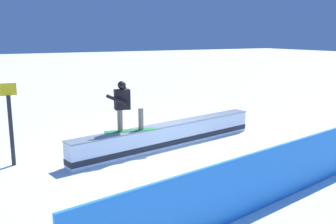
{
  "coord_description": "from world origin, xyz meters",
  "views": [
    {
      "loc": [
        5.2,
        9.36,
        3.22
      ],
      "look_at": [
        0.65,
        1.12,
        1.29
      ],
      "focal_mm": 40.6,
      "sensor_mm": 36.0,
      "label": 1
    }
  ],
  "objects": [
    {
      "name": "grind_box",
      "position": [
        0.0,
        0.0,
        0.31
      ],
      "size": [
        6.33,
        1.61,
        0.69
      ],
      "color": "white",
      "rests_on": "ground_plane"
    },
    {
      "name": "snowboarder",
      "position": [
        1.46,
        0.21,
        1.42
      ],
      "size": [
        1.44,
        0.52,
        1.35
      ],
      "color": "green",
      "rests_on": "grind_box"
    },
    {
      "name": "safety_fence",
      "position": [
        0.0,
        4.29,
        0.57
      ],
      "size": [
        8.79,
        1.65,
        1.15
      ],
      "primitive_type": "cube",
      "rotation": [
        0.0,
        0.0,
        0.18
      ],
      "color": "#2985EC",
      "rests_on": "ground_plane"
    },
    {
      "name": "ground_plane",
      "position": [
        0.0,
        0.0,
        0.0
      ],
      "size": [
        120.0,
        120.0,
        0.0
      ],
      "primitive_type": "plane",
      "color": "white"
    },
    {
      "name": "trail_marker",
      "position": [
        4.21,
        -0.46,
        1.11
      ],
      "size": [
        0.4,
        0.1,
        2.07
      ],
      "color": "#262628",
      "rests_on": "ground_plane"
    }
  ]
}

